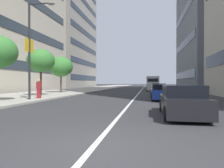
# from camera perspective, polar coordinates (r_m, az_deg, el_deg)

# --- Properties ---
(ground_plane) EXTENTS (400.00, 400.00, 0.00)m
(ground_plane) POSITION_cam_1_polar(r_m,az_deg,el_deg) (5.24, -5.12, -16.90)
(ground_plane) COLOR #303033
(sidewalk_right_plaza) EXTENTS (160.00, 9.56, 0.15)m
(sidewalk_right_plaza) POSITION_cam_1_polar(r_m,az_deg,el_deg) (37.29, -10.85, -1.85)
(sidewalk_right_plaza) COLOR #A39E93
(sidewalk_right_plaza) RESTS_ON ground
(lane_centre_stripe) EXTENTS (110.00, 0.16, 0.01)m
(lane_centre_stripe) POSITION_cam_1_polar(r_m,az_deg,el_deg) (39.88, 8.08, -1.80)
(lane_centre_stripe) COLOR silver
(lane_centre_stripe) RESTS_ON ground
(car_far_down_avenue) EXTENTS (4.56, 1.84, 1.44)m
(car_far_down_avenue) POSITION_cam_1_polar(r_m,az_deg,el_deg) (10.08, 18.85, -4.60)
(car_far_down_avenue) COLOR black
(car_far_down_avenue) RESTS_ON ground
(car_following_behind) EXTENTS (4.27, 1.91, 1.38)m
(car_following_behind) POSITION_cam_1_polar(r_m,az_deg,el_deg) (18.93, 13.70, -2.31)
(car_following_behind) COLOR navy
(car_following_behind) RESTS_ON ground
(car_lead_in_lane) EXTENTS (4.77, 2.07, 1.42)m
(car_lead_in_lane) POSITION_cam_1_polar(r_m,az_deg,el_deg) (27.61, 12.73, -1.44)
(car_lead_in_lane) COLOR beige
(car_lead_in_lane) RESTS_ON ground
(delivery_van_ahead) EXTENTS (5.54, 2.30, 2.62)m
(delivery_van_ahead) POSITION_cam_1_polar(r_m,az_deg,el_deg) (37.93, 11.29, 0.19)
(delivery_van_ahead) COLOR #B7B7BC
(delivery_van_ahead) RESTS_ON ground
(street_lamp_with_banners) EXTENTS (1.26, 2.35, 8.01)m
(street_lamp_with_banners) POSITION_cam_1_polar(r_m,az_deg,el_deg) (18.57, -21.12, 10.94)
(street_lamp_with_banners) COLOR #232326
(street_lamp_with_banners) RESTS_ON sidewalk_right_plaza
(street_tree_near_plaza_corner) EXTENTS (2.95, 2.95, 5.02)m
(street_tree_near_plaza_corner) POSITION_cam_1_polar(r_m,az_deg,el_deg) (23.67, -19.17, 6.11)
(street_tree_near_plaza_corner) COLOR #473323
(street_tree_near_plaza_corner) RESTS_ON sidewalk_right_plaza
(street_tree_far_plaza) EXTENTS (3.37, 3.37, 5.09)m
(street_tree_far_plaza) POSITION_cam_1_polar(r_m,az_deg,el_deg) (30.16, -14.02, 4.69)
(street_tree_far_plaza) COLOR #473323
(street_tree_far_plaza) RESTS_ON sidewalk_right_plaza
(pedestrian_on_plaza) EXTENTS (0.31, 0.43, 1.70)m
(pedestrian_on_plaza) POSITION_cam_1_polar(r_m,az_deg,el_deg) (19.35, -19.66, -1.22)
(pedestrian_on_plaza) COLOR maroon
(pedestrian_on_plaza) RESTS_ON sidewalk_right_plaza
(office_tower_behind_plaza) EXTENTS (27.63, 19.66, 37.53)m
(office_tower_behind_plaza) POSITION_cam_1_polar(r_m,az_deg,el_deg) (69.61, -15.35, 14.74)
(office_tower_behind_plaza) COLOR gray
(office_tower_behind_plaza) RESTS_ON ground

